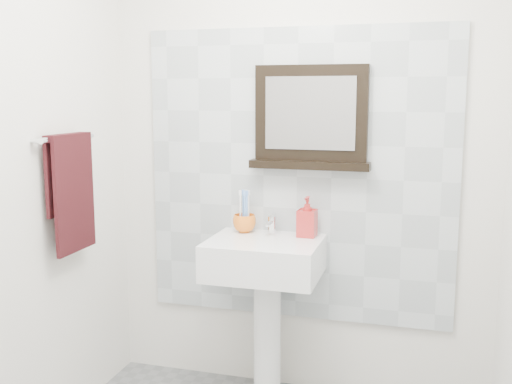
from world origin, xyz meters
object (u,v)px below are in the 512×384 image
(hand_towel, at_px, (71,184))
(soap_dispenser, at_px, (307,217))
(framed_mirror, at_px, (311,120))
(pedestal_sink, at_px, (265,275))
(toothbrush_cup, at_px, (244,223))

(hand_towel, bearing_deg, soap_dispenser, 26.44)
(framed_mirror, height_order, hand_towel, framed_mirror)
(pedestal_sink, bearing_deg, hand_towel, -155.17)
(toothbrush_cup, relative_size, soap_dispenser, 0.58)
(soap_dispenser, relative_size, framed_mirror, 0.34)
(soap_dispenser, distance_m, framed_mirror, 0.48)
(pedestal_sink, bearing_deg, toothbrush_cup, 139.31)
(framed_mirror, bearing_deg, pedestal_sink, -134.77)
(toothbrush_cup, bearing_deg, pedestal_sink, -40.69)
(pedestal_sink, distance_m, hand_towel, 1.03)
(toothbrush_cup, relative_size, hand_towel, 0.21)
(soap_dispenser, bearing_deg, hand_towel, -151.16)
(pedestal_sink, height_order, framed_mirror, framed_mirror)
(pedestal_sink, height_order, soap_dispenser, soap_dispenser)
(pedestal_sink, distance_m, framed_mirror, 0.81)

